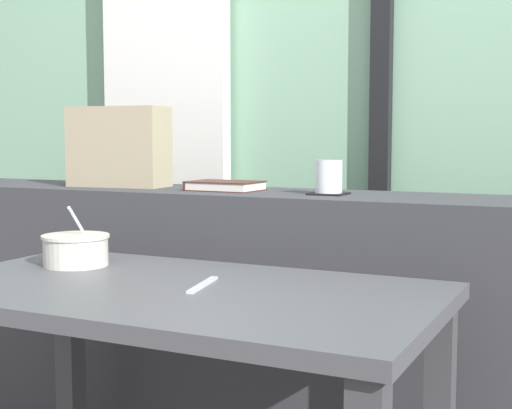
{
  "coord_description": "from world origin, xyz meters",
  "views": [
    {
      "loc": [
        0.82,
        -1.41,
        1.01
      ],
      "look_at": [
        -0.08,
        0.44,
        0.82
      ],
      "focal_mm": 51.45,
      "sensor_mm": 36.0,
      "label": 1
    }
  ],
  "objects_px": {
    "breakfast_table": "(175,335)",
    "juice_glass": "(329,178)",
    "closed_book": "(225,186)",
    "throw_pillow": "(119,147)",
    "soup_bowl": "(76,250)",
    "coaster_square": "(328,194)",
    "fork_utensil": "(203,285)"
  },
  "relations": [
    {
      "from": "closed_book",
      "to": "breakfast_table",
      "type": "bearing_deg",
      "value": -71.39
    },
    {
      "from": "coaster_square",
      "to": "soup_bowl",
      "type": "bearing_deg",
      "value": -134.62
    },
    {
      "from": "throw_pillow",
      "to": "breakfast_table",
      "type": "bearing_deg",
      "value": -46.04
    },
    {
      "from": "breakfast_table",
      "to": "soup_bowl",
      "type": "bearing_deg",
      "value": 163.08
    },
    {
      "from": "fork_utensil",
      "to": "coaster_square",
      "type": "bearing_deg",
      "value": 71.29
    },
    {
      "from": "breakfast_table",
      "to": "soup_bowl",
      "type": "relative_size",
      "value": 6.76
    },
    {
      "from": "soup_bowl",
      "to": "fork_utensil",
      "type": "height_order",
      "value": "soup_bowl"
    },
    {
      "from": "juice_glass",
      "to": "throw_pillow",
      "type": "bearing_deg",
      "value": 178.51
    },
    {
      "from": "breakfast_table",
      "to": "closed_book",
      "type": "xyz_separation_m",
      "value": [
        -0.21,
        0.62,
        0.28
      ]
    },
    {
      "from": "coaster_square",
      "to": "juice_glass",
      "type": "xyz_separation_m",
      "value": [
        0.0,
        0.0,
        0.05
      ]
    },
    {
      "from": "breakfast_table",
      "to": "fork_utensil",
      "type": "bearing_deg",
      "value": 26.44
    },
    {
      "from": "juice_glass",
      "to": "coaster_square",
      "type": "bearing_deg",
      "value": 180.0
    },
    {
      "from": "soup_bowl",
      "to": "closed_book",
      "type": "bearing_deg",
      "value": 73.65
    },
    {
      "from": "throw_pillow",
      "to": "soup_bowl",
      "type": "xyz_separation_m",
      "value": [
        0.24,
        -0.52,
        -0.25
      ]
    },
    {
      "from": "coaster_square",
      "to": "fork_utensil",
      "type": "relative_size",
      "value": 0.59
    },
    {
      "from": "soup_bowl",
      "to": "coaster_square",
      "type": "bearing_deg",
      "value": 45.38
    },
    {
      "from": "closed_book",
      "to": "soup_bowl",
      "type": "distance_m",
      "value": 0.55
    },
    {
      "from": "throw_pillow",
      "to": "fork_utensil",
      "type": "relative_size",
      "value": 1.88
    },
    {
      "from": "closed_book",
      "to": "throw_pillow",
      "type": "relative_size",
      "value": 0.67
    },
    {
      "from": "breakfast_table",
      "to": "juice_glass",
      "type": "xyz_separation_m",
      "value": [
        0.13,
        0.61,
        0.32
      ]
    },
    {
      "from": "coaster_square",
      "to": "closed_book",
      "type": "bearing_deg",
      "value": 177.36
    },
    {
      "from": "breakfast_table",
      "to": "soup_bowl",
      "type": "distance_m",
      "value": 0.4
    },
    {
      "from": "coaster_square",
      "to": "breakfast_table",
      "type": "bearing_deg",
      "value": -102.15
    },
    {
      "from": "breakfast_table",
      "to": "fork_utensil",
      "type": "xyz_separation_m",
      "value": [
        0.06,
        0.03,
        0.11
      ]
    },
    {
      "from": "coaster_square",
      "to": "throw_pillow",
      "type": "relative_size",
      "value": 0.31
    },
    {
      "from": "juice_glass",
      "to": "throw_pillow",
      "type": "relative_size",
      "value": 0.29
    },
    {
      "from": "throw_pillow",
      "to": "soup_bowl",
      "type": "relative_size",
      "value": 1.89
    },
    {
      "from": "breakfast_table",
      "to": "coaster_square",
      "type": "distance_m",
      "value": 0.68
    },
    {
      "from": "breakfast_table",
      "to": "throw_pillow",
      "type": "xyz_separation_m",
      "value": [
        -0.6,
        0.63,
        0.4
      ]
    },
    {
      "from": "breakfast_table",
      "to": "juice_glass",
      "type": "bearing_deg",
      "value": 77.85
    },
    {
      "from": "juice_glass",
      "to": "soup_bowl",
      "type": "height_order",
      "value": "juice_glass"
    },
    {
      "from": "breakfast_table",
      "to": "juice_glass",
      "type": "height_order",
      "value": "juice_glass"
    }
  ]
}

